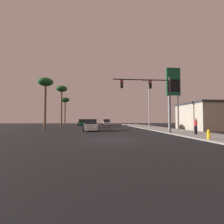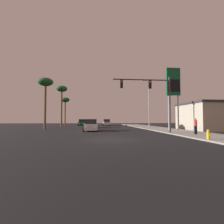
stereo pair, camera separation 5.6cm
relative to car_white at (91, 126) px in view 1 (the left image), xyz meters
name	(u,v)px [view 1 (the left image)]	position (x,y,z in m)	size (l,w,h in m)	color
ground_plane	(111,139)	(1.94, -10.47, -0.76)	(120.00, 120.00, 0.00)	black
sidewalk_right	(169,130)	(11.44, -0.47, -0.70)	(5.00, 60.00, 0.12)	gray
building_gas_station	(217,116)	(19.94, 0.90, 1.40)	(10.30, 8.30, 4.30)	#B2A893
car_white	(91,126)	(0.00, 0.00, 0.00)	(2.04, 4.34, 1.68)	silver
car_silver	(106,123)	(3.62, 21.17, 0.00)	(2.04, 4.33, 1.68)	#B7B7BC
car_tan	(92,124)	(-0.02, 9.43, 0.00)	(2.04, 4.33, 1.68)	tan
car_green	(82,123)	(-2.84, 21.67, 0.00)	(2.04, 4.32, 1.68)	#195933
traffic_light_mast	(154,93)	(7.39, -5.57, 3.93)	(6.75, 0.36, 6.50)	#38383D
street_lamp	(148,101)	(10.62, 6.97, 4.36)	(1.74, 0.24, 9.00)	#99999E
gas_station_sign	(173,85)	(11.91, -0.89, 5.86)	(2.00, 0.42, 9.00)	#99999E
fire_hydrant	(209,134)	(9.36, -12.33, -0.27)	(0.24, 0.34, 0.76)	gold
pedestrian_on_sidewalk	(196,125)	(10.97, -7.93, 0.27)	(0.34, 0.32, 1.67)	#23232D
palm_tree_mid	(62,91)	(-6.67, 13.53, 7.04)	(2.40, 2.40, 8.98)	brown
palm_tree_far	(65,101)	(-7.63, 23.53, 5.86)	(2.40, 2.40, 7.65)	brown
palm_tree_near	(45,85)	(-7.32, 3.53, 6.45)	(2.40, 2.40, 8.31)	brown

